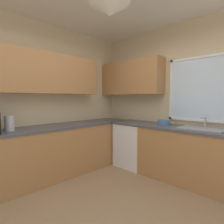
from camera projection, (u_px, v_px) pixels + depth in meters
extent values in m
plane|color=#997A56|center=(110.00, 218.00, 2.14)|extent=(8.24, 8.24, 0.00)
cube|color=beige|center=(184.00, 99.00, 3.39)|extent=(3.77, 0.06, 2.72)
cube|color=beige|center=(37.00, 99.00, 3.34)|extent=(0.06, 3.86, 2.72)
cube|color=silver|center=(210.00, 89.00, 3.05)|extent=(1.29, 0.02, 1.02)
cube|color=white|center=(211.00, 56.00, 3.00)|extent=(1.37, 0.04, 0.04)
cube|color=white|center=(208.00, 121.00, 3.08)|extent=(1.37, 0.04, 0.04)
cube|color=white|center=(171.00, 90.00, 3.51)|extent=(0.04, 0.04, 1.10)
cube|color=#AD7542|center=(29.00, 72.00, 3.03)|extent=(0.32, 2.62, 0.70)
cube|color=#AD7542|center=(131.00, 78.00, 3.99)|extent=(1.46, 0.32, 0.70)
cone|color=silver|center=(109.00, 9.00, 1.97)|extent=(0.44, 0.44, 0.14)
cube|color=#AD7542|center=(47.00, 154.00, 3.17)|extent=(0.62, 3.44, 0.85)
cube|color=#4C4C51|center=(46.00, 128.00, 3.14)|extent=(0.65, 3.47, 0.04)
cube|color=#AD7542|center=(186.00, 156.00, 3.07)|extent=(2.83, 0.62, 0.85)
cube|color=#4C4C51|center=(187.00, 129.00, 3.04)|extent=(2.86, 0.65, 0.04)
cube|color=white|center=(134.00, 145.00, 3.79)|extent=(0.60, 0.60, 0.85)
cylinder|color=#B7B7BC|center=(9.00, 123.00, 2.71)|extent=(0.13, 0.13, 0.22)
cube|color=#9EA0A5|center=(201.00, 129.00, 2.88)|extent=(0.64, 0.40, 0.02)
cylinder|color=#B7B7BC|center=(205.00, 122.00, 2.99)|extent=(0.03, 0.03, 0.18)
cylinder|color=#B7B7BC|center=(203.00, 118.00, 2.91)|extent=(0.02, 0.20, 0.02)
cylinder|color=#4C7099|center=(164.00, 123.00, 3.33)|extent=(0.22, 0.22, 0.09)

